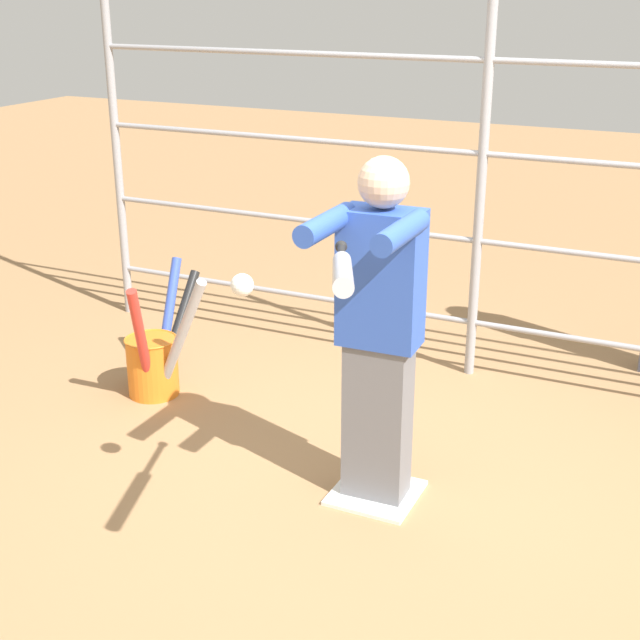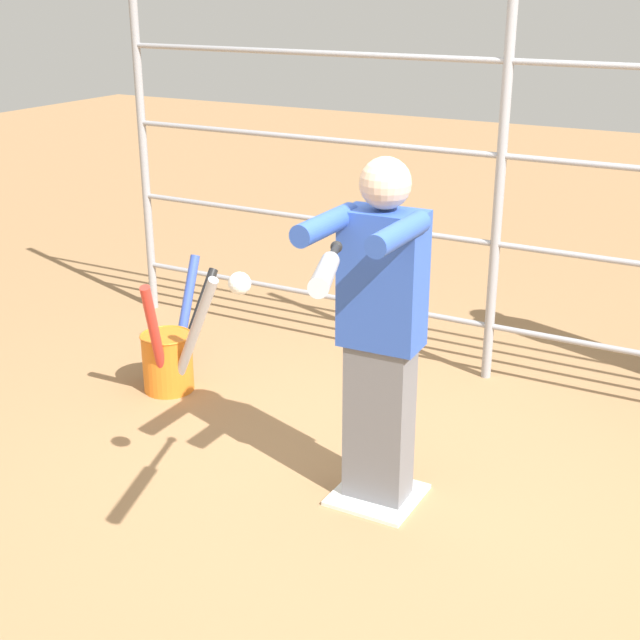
% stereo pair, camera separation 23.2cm
% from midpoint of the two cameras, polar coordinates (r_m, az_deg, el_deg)
% --- Properties ---
extents(ground_plane, '(24.00, 24.00, 0.00)m').
position_cam_midpoint_polar(ground_plane, '(4.42, 2.05, -11.13)').
color(ground_plane, '#9E754C').
extents(home_plate, '(0.40, 0.40, 0.02)m').
position_cam_midpoint_polar(home_plate, '(4.42, 2.06, -11.02)').
color(home_plate, white).
rests_on(home_plate, ground).
extents(fence_backstop, '(5.36, 0.06, 2.27)m').
position_cam_midpoint_polar(fence_backstop, '(5.40, 9.00, 7.70)').
color(fence_backstop, '#939399').
rests_on(fence_backstop, ground).
extents(batter, '(0.43, 0.56, 1.65)m').
position_cam_midpoint_polar(batter, '(4.01, 2.12, -0.34)').
color(batter, slate).
rests_on(batter, ground).
extents(baseball_bat_swinging, '(0.42, 0.84, 0.18)m').
position_cam_midpoint_polar(baseball_bat_swinging, '(2.95, -0.81, 3.25)').
color(baseball_bat_swinging, black).
extents(softball_in_flight, '(0.10, 0.10, 0.10)m').
position_cam_midpoint_polar(softball_in_flight, '(3.65, -6.82, 2.22)').
color(softball_in_flight, white).
extents(bat_bucket, '(0.67, 0.88, 0.84)m').
position_cam_midpoint_polar(bat_bucket, '(5.44, -11.64, -2.38)').
color(bat_bucket, orange).
rests_on(bat_bucket, ground).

